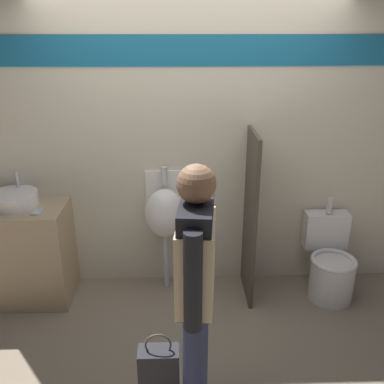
{
  "coord_description": "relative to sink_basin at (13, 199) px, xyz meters",
  "views": [
    {
      "loc": [
        -0.11,
        -2.99,
        2.31
      ],
      "look_at": [
        0.0,
        0.17,
        1.05
      ],
      "focal_mm": 40.0,
      "sensor_mm": 36.0,
      "label": 1
    }
  ],
  "objects": [
    {
      "name": "shopping_bag",
      "position": [
        1.25,
        -1.25,
        -0.72
      ],
      "size": [
        0.26,
        0.14,
        0.54
      ],
      "color": "#232328",
      "rests_on": "ground_plane"
    },
    {
      "name": "urinal_near_counter",
      "position": [
        1.26,
        0.07,
        -0.18
      ],
      "size": [
        0.35,
        0.29,
        1.15
      ],
      "color": "silver",
      "rests_on": "ground_plane"
    },
    {
      "name": "sink_basin",
      "position": [
        0.0,
        0.0,
        0.0
      ],
      "size": [
        0.4,
        0.4,
        0.25
      ],
      "color": "white",
      "rests_on": "sink_counter"
    },
    {
      "name": "person_in_vest",
      "position": [
        1.48,
        -1.26,
        0.01
      ],
      "size": [
        0.25,
        0.57,
        1.63
      ],
      "rotation": [
        0.0,
        0.0,
        1.46
      ],
      "color": "#282D4C",
      "rests_on": "ground_plane"
    },
    {
      "name": "sink_counter",
      "position": [
        -0.05,
        -0.05,
        -0.49
      ],
      "size": [
        0.96,
        0.51,
        0.87
      ],
      "color": "tan",
      "rests_on": "ground_plane"
    },
    {
      "name": "toilet",
      "position": [
        2.73,
        -0.1,
        -0.64
      ],
      "size": [
        0.4,
        0.56,
        0.86
      ],
      "color": "white",
      "rests_on": "ground_plane"
    },
    {
      "name": "display_wall",
      "position": [
        1.49,
        0.23,
        0.43
      ],
      "size": [
        4.14,
        0.07,
        2.7
      ],
      "color": "beige",
      "rests_on": "ground_plane"
    },
    {
      "name": "cell_phone",
      "position": [
        0.24,
        -0.15,
        -0.05
      ],
      "size": [
        0.07,
        0.14,
        0.01
      ],
      "color": "#B7B7BC",
      "rests_on": "sink_counter"
    },
    {
      "name": "divider_near_counter",
      "position": [
        2.0,
        -0.06,
        -0.18
      ],
      "size": [
        0.03,
        0.52,
        1.5
      ],
      "color": "#4C4238",
      "rests_on": "ground_plane"
    },
    {
      "name": "ground_plane",
      "position": [
        1.49,
        -0.37,
        -0.93
      ],
      "size": [
        16.0,
        16.0,
        0.0
      ],
      "primitive_type": "plane",
      "color": "gray"
    }
  ]
}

